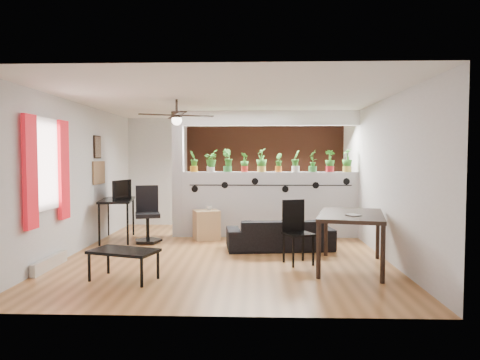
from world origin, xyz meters
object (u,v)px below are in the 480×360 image
object	(u,v)px
computer_desk	(117,203)
potted_plant_3	(245,162)
potted_plant_8	(330,160)
folding_chair	(296,226)
potted_plant_5	(279,162)
potted_plant_7	(313,160)
dining_table	(351,219)
ceiling_fan	(177,117)
potted_plant_9	(347,160)
potted_plant_1	(211,160)
potted_plant_2	(228,160)
office_chair	(148,218)
sofa	(280,235)
potted_plant_4	(262,160)
potted_plant_0	(194,161)
potted_plant_6	(296,160)
cube_shelf	(206,225)
coffee_table	(124,253)
cup	(209,208)

from	to	relation	value
computer_desk	potted_plant_3	bearing A→B (deg)	10.60
potted_plant_8	folding_chair	world-z (taller)	potted_plant_8
potted_plant_3	folding_chair	distance (m)	2.55
potted_plant_5	folding_chair	xyz separation A→B (m)	(0.15, -2.19, -0.98)
potted_plant_7	dining_table	size ratio (longest dim) A/B	0.27
ceiling_fan	potted_plant_9	bearing A→B (deg)	29.51
potted_plant_8	potted_plant_1	bearing A→B (deg)	180.00
potted_plant_2	office_chair	xyz separation A→B (m)	(-1.51, -0.67, -1.13)
potted_plant_1	sofa	bearing A→B (deg)	-41.49
potted_plant_4	dining_table	bearing A→B (deg)	-62.38
potted_plant_1	folding_chair	world-z (taller)	potted_plant_1
potted_plant_0	potted_plant_5	distance (m)	1.76
potted_plant_1	potted_plant_3	distance (m)	0.70
potted_plant_6	potted_plant_7	bearing A→B (deg)	0.00
potted_plant_6	potted_plant_9	distance (m)	1.05
potted_plant_5	potted_plant_7	xyz separation A→B (m)	(0.70, 0.00, 0.03)
computer_desk	dining_table	xyz separation A→B (m)	(4.17, -2.00, -0.01)
potted_plant_0	potted_plant_5	size ratio (longest dim) A/B	1.14
ceiling_fan	dining_table	world-z (taller)	ceiling_fan
potted_plant_3	sofa	size ratio (longest dim) A/B	0.22
potted_plant_5	office_chair	distance (m)	2.87
potted_plant_4	sofa	xyz separation A→B (m)	(0.31, -1.21, -1.34)
dining_table	potted_plant_3	bearing A→B (deg)	123.63
office_chair	dining_table	size ratio (longest dim) A/B	0.65
dining_table	potted_plant_4	bearing A→B (deg)	117.62
potted_plant_7	cube_shelf	bearing A→B (deg)	-171.06
ceiling_fan	potted_plant_4	world-z (taller)	ceiling_fan
potted_plant_6	potted_plant_0	bearing A→B (deg)	180.00
office_chair	coffee_table	xyz separation A→B (m)	(0.33, -2.56, -0.11)
potted_plant_8	folding_chair	size ratio (longest dim) A/B	0.46
folding_chair	coffee_table	bearing A→B (deg)	-156.65
potted_plant_9	office_chair	world-z (taller)	potted_plant_9
ceiling_fan	potted_plant_8	xyz separation A→B (m)	(2.83, 1.80, -0.73)
computer_desk	office_chair	xyz separation A→B (m)	(0.66, -0.20, -0.27)
potted_plant_5	office_chair	xyz separation A→B (m)	(-2.57, -0.67, -1.08)
potted_plant_1	computer_desk	xyz separation A→B (m)	(-1.82, -0.47, -0.85)
office_chair	folding_chair	size ratio (longest dim) A/B	1.10
potted_plant_3	potted_plant_5	bearing A→B (deg)	0.00
potted_plant_0	potted_plant_3	xyz separation A→B (m)	(1.05, -0.00, -0.02)
potted_plant_7	dining_table	bearing A→B (deg)	-84.44
potted_plant_5	computer_desk	world-z (taller)	potted_plant_5
potted_plant_6	potted_plant_8	xyz separation A→B (m)	(0.70, 0.00, 0.00)
potted_plant_0	potted_plant_9	xyz separation A→B (m)	(3.16, -0.00, 0.02)
potted_plant_1	office_chair	xyz separation A→B (m)	(-1.16, -0.67, -1.11)
potted_plant_5	folding_chair	distance (m)	2.40
cup	potted_plant_0	bearing A→B (deg)	135.62
potted_plant_9	computer_desk	bearing A→B (deg)	-174.17
dining_table	cube_shelf	bearing A→B (deg)	138.38
computer_desk	dining_table	size ratio (longest dim) A/B	0.74
potted_plant_2	sofa	size ratio (longest dim) A/B	0.27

